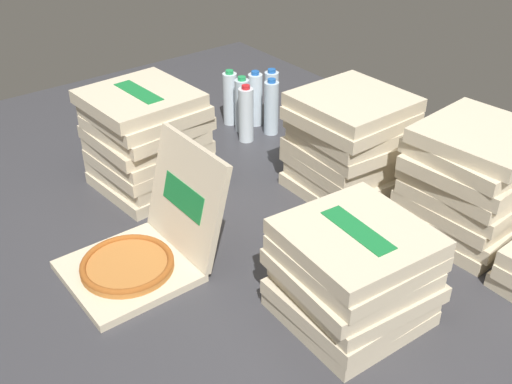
{
  "coord_description": "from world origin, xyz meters",
  "views": [
    {
      "loc": [
        1.28,
        -0.91,
        1.18
      ],
      "look_at": [
        -0.02,
        0.1,
        0.14
      ],
      "focal_mm": 42.43,
      "sensor_mm": 36.0,
      "label": 1
    }
  ],
  "objects_px": {
    "pizza_stack_right_mid": "(353,274)",
    "water_bottle_3": "(230,98)",
    "pizza_stack_left_far": "(473,182)",
    "water_bottle_1": "(271,108)",
    "water_bottle_2": "(246,114)",
    "water_bottle_4": "(271,97)",
    "open_pizza_box": "(145,247)",
    "pizza_stack_center_far": "(350,144)",
    "water_bottle_0": "(242,105)",
    "water_bottle_5": "(255,99)",
    "pizza_stack_right_far": "(147,140)"
  },
  "relations": [
    {
      "from": "pizza_stack_left_far",
      "to": "open_pizza_box",
      "type": "bearing_deg",
      "value": -117.13
    },
    {
      "from": "water_bottle_0",
      "to": "water_bottle_1",
      "type": "height_order",
      "value": "same"
    },
    {
      "from": "water_bottle_4",
      "to": "water_bottle_2",
      "type": "bearing_deg",
      "value": -68.82
    },
    {
      "from": "water_bottle_5",
      "to": "water_bottle_4",
      "type": "bearing_deg",
      "value": 71.19
    },
    {
      "from": "water_bottle_0",
      "to": "water_bottle_3",
      "type": "bearing_deg",
      "value": 178.65
    },
    {
      "from": "open_pizza_box",
      "to": "water_bottle_2",
      "type": "xyz_separation_m",
      "value": [
        -0.48,
        0.74,
        0.04
      ]
    },
    {
      "from": "pizza_stack_center_far",
      "to": "water_bottle_4",
      "type": "bearing_deg",
      "value": 167.15
    },
    {
      "from": "water_bottle_2",
      "to": "water_bottle_1",
      "type": "bearing_deg",
      "value": 85.12
    },
    {
      "from": "pizza_stack_right_mid",
      "to": "water_bottle_3",
      "type": "distance_m",
      "value": 1.26
    },
    {
      "from": "pizza_stack_right_mid",
      "to": "pizza_stack_right_far",
      "type": "distance_m",
      "value": 0.94
    },
    {
      "from": "water_bottle_3",
      "to": "water_bottle_2",
      "type": "bearing_deg",
      "value": -14.37
    },
    {
      "from": "water_bottle_2",
      "to": "water_bottle_4",
      "type": "xyz_separation_m",
      "value": [
        -0.08,
        0.2,
        0.0
      ]
    },
    {
      "from": "open_pizza_box",
      "to": "pizza_stack_left_far",
      "type": "height_order",
      "value": "pizza_stack_left_far"
    },
    {
      "from": "water_bottle_2",
      "to": "water_bottle_4",
      "type": "height_order",
      "value": "same"
    },
    {
      "from": "pizza_stack_center_far",
      "to": "open_pizza_box",
      "type": "bearing_deg",
      "value": -93.51
    },
    {
      "from": "open_pizza_box",
      "to": "water_bottle_5",
      "type": "bearing_deg",
      "value": 123.94
    },
    {
      "from": "pizza_stack_right_mid",
      "to": "open_pizza_box",
      "type": "bearing_deg",
      "value": -146.78
    },
    {
      "from": "water_bottle_3",
      "to": "water_bottle_0",
      "type": "bearing_deg",
      "value": -1.35
    },
    {
      "from": "open_pizza_box",
      "to": "water_bottle_3",
      "type": "relative_size",
      "value": 1.8
    },
    {
      "from": "pizza_stack_right_far",
      "to": "water_bottle_4",
      "type": "distance_m",
      "value": 0.71
    },
    {
      "from": "pizza_stack_right_mid",
      "to": "water_bottle_0",
      "type": "height_order",
      "value": "pizza_stack_right_mid"
    },
    {
      "from": "pizza_stack_right_mid",
      "to": "pizza_stack_left_far",
      "type": "xyz_separation_m",
      "value": [
        -0.05,
        0.58,
        0.05
      ]
    },
    {
      "from": "pizza_stack_right_far",
      "to": "pizza_stack_left_far",
      "type": "xyz_separation_m",
      "value": [
        0.89,
        0.67,
        -0.0
      ]
    },
    {
      "from": "pizza_stack_center_far",
      "to": "water_bottle_4",
      "type": "relative_size",
      "value": 1.58
    },
    {
      "from": "pizza_stack_right_mid",
      "to": "water_bottle_1",
      "type": "xyz_separation_m",
      "value": [
        -0.99,
        0.53,
        -0.02
      ]
    },
    {
      "from": "pizza_stack_right_mid",
      "to": "water_bottle_1",
      "type": "distance_m",
      "value": 1.13
    },
    {
      "from": "pizza_stack_right_far",
      "to": "open_pizza_box",
      "type": "bearing_deg",
      "value": -30.85
    },
    {
      "from": "open_pizza_box",
      "to": "water_bottle_3",
      "type": "distance_m",
      "value": 1.03
    },
    {
      "from": "pizza_stack_right_mid",
      "to": "water_bottle_1",
      "type": "bearing_deg",
      "value": 152.04
    },
    {
      "from": "open_pizza_box",
      "to": "pizza_stack_right_far",
      "type": "relative_size",
      "value": 1.13
    },
    {
      "from": "water_bottle_3",
      "to": "water_bottle_4",
      "type": "xyz_separation_m",
      "value": [
        0.1,
        0.15,
        0.0
      ]
    },
    {
      "from": "pizza_stack_center_far",
      "to": "water_bottle_1",
      "type": "xyz_separation_m",
      "value": [
        -0.52,
        0.07,
        -0.07
      ]
    },
    {
      "from": "pizza_stack_right_far",
      "to": "water_bottle_3",
      "type": "xyz_separation_m",
      "value": [
        -0.24,
        0.54,
        -0.07
      ]
    },
    {
      "from": "open_pizza_box",
      "to": "water_bottle_1",
      "type": "height_order",
      "value": "open_pizza_box"
    },
    {
      "from": "water_bottle_0",
      "to": "water_bottle_4",
      "type": "relative_size",
      "value": 1.0
    },
    {
      "from": "water_bottle_0",
      "to": "water_bottle_4",
      "type": "height_order",
      "value": "same"
    },
    {
      "from": "water_bottle_3",
      "to": "water_bottle_4",
      "type": "height_order",
      "value": "same"
    },
    {
      "from": "pizza_stack_left_far",
      "to": "water_bottle_0",
      "type": "relative_size",
      "value": 1.59
    },
    {
      "from": "water_bottle_1",
      "to": "water_bottle_3",
      "type": "relative_size",
      "value": 1.0
    },
    {
      "from": "water_bottle_3",
      "to": "water_bottle_1",
      "type": "bearing_deg",
      "value": 23.35
    },
    {
      "from": "water_bottle_2",
      "to": "water_bottle_3",
      "type": "xyz_separation_m",
      "value": [
        -0.18,
        0.04,
        0.0
      ]
    },
    {
      "from": "water_bottle_0",
      "to": "water_bottle_1",
      "type": "bearing_deg",
      "value": 40.97
    },
    {
      "from": "pizza_stack_right_far",
      "to": "pizza_stack_left_far",
      "type": "relative_size",
      "value": 1.01
    },
    {
      "from": "open_pizza_box",
      "to": "water_bottle_0",
      "type": "bearing_deg",
      "value": 125.89
    },
    {
      "from": "water_bottle_0",
      "to": "water_bottle_5",
      "type": "relative_size",
      "value": 1.0
    },
    {
      "from": "pizza_stack_center_far",
      "to": "water_bottle_0",
      "type": "height_order",
      "value": "pizza_stack_center_far"
    },
    {
      "from": "pizza_stack_right_mid",
      "to": "pizza_stack_center_far",
      "type": "xyz_separation_m",
      "value": [
        -0.47,
        0.46,
        0.05
      ]
    },
    {
      "from": "pizza_stack_left_far",
      "to": "water_bottle_3",
      "type": "height_order",
      "value": "pizza_stack_left_far"
    },
    {
      "from": "open_pizza_box",
      "to": "water_bottle_1",
      "type": "xyz_separation_m",
      "value": [
        -0.47,
        0.87,
        0.04
      ]
    },
    {
      "from": "pizza_stack_left_far",
      "to": "water_bottle_1",
      "type": "distance_m",
      "value": 0.95
    }
  ]
}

